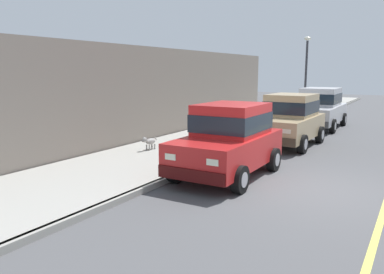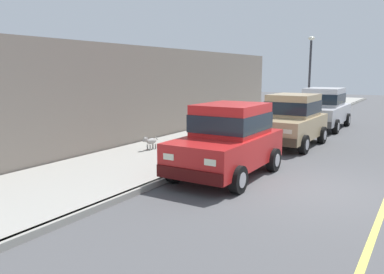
{
  "view_description": "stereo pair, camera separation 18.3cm",
  "coord_description": "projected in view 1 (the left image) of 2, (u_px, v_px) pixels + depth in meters",
  "views": [
    {
      "loc": [
        2.07,
        -8.98,
        2.72
      ],
      "look_at": [
        -3.53,
        0.44,
        0.85
      ],
      "focal_mm": 36.29,
      "sensor_mm": 36.0,
      "label": 1
    },
    {
      "loc": [
        2.22,
        -8.89,
        2.72
      ],
      "look_at": [
        -3.53,
        0.44,
        0.85
      ],
      "focal_mm": 36.29,
      "sensor_mm": 36.0,
      "label": 2
    }
  ],
  "objects": [
    {
      "name": "building_facade",
      "position": [
        163.0,
        93.0,
        15.85
      ],
      "size": [
        0.5,
        20.0,
        3.62
      ],
      "primitive_type": "cube",
      "color": "slate",
      "rests_on": "ground"
    },
    {
      "name": "street_lamp",
      "position": [
        306.0,
        68.0,
        21.19
      ],
      "size": [
        0.36,
        0.36,
        4.42
      ],
      "color": "#2D2D33",
      "rests_on": "sidewalk"
    },
    {
      "name": "sidewalk",
      "position": [
        142.0,
        161.0,
        11.61
      ],
      "size": [
        3.6,
        64.0,
        0.14
      ],
      "primitive_type": "cube",
      "color": "#99968E",
      "rests_on": "ground"
    },
    {
      "name": "car_red_hatchback",
      "position": [
        229.0,
        139.0,
        10.07
      ],
      "size": [
        1.97,
        3.8,
        1.88
      ],
      "color": "red",
      "rests_on": "ground"
    },
    {
      "name": "car_tan_hatchback",
      "position": [
        290.0,
        119.0,
        14.26
      ],
      "size": [
        2.01,
        3.83,
        1.88
      ],
      "color": "tan",
      "rests_on": "ground"
    },
    {
      "name": "curb",
      "position": [
        194.0,
        168.0,
        10.71
      ],
      "size": [
        0.16,
        64.0,
        0.14
      ],
      "primitive_type": "cube",
      "color": "gray",
      "rests_on": "ground"
    },
    {
      "name": "ground_plane",
      "position": [
        311.0,
        188.0,
        9.11
      ],
      "size": [
        80.0,
        80.0,
        0.0
      ],
      "primitive_type": "plane",
      "color": "#4C4C4F"
    },
    {
      "name": "dog_grey",
      "position": [
        149.0,
        141.0,
        12.78
      ],
      "size": [
        0.22,
        0.76,
        0.49
      ],
      "color": "#999691",
      "rests_on": "sidewalk"
    },
    {
      "name": "car_silver_sedan",
      "position": [
        320.0,
        108.0,
        18.65
      ],
      "size": [
        2.07,
        4.62,
        1.92
      ],
      "color": "#BCBCC1",
      "rests_on": "ground"
    }
  ]
}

